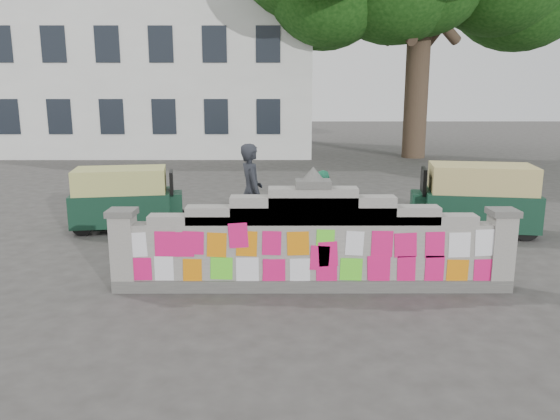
{
  "coord_description": "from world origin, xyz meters",
  "views": [
    {
      "loc": [
        -0.54,
        -8.41,
        3.16
      ],
      "look_at": [
        -0.52,
        1.0,
        1.1
      ],
      "focal_mm": 35.0,
      "sensor_mm": 36.0,
      "label": 1
    }
  ],
  "objects_px": {
    "cyclist_bike": "(252,223)",
    "pedestrian": "(321,208)",
    "cyclist_rider": "(251,204)",
    "rickshaw_left": "(125,198)",
    "rickshaw_right": "(476,198)"
  },
  "relations": [
    {
      "from": "cyclist_bike",
      "to": "pedestrian",
      "type": "height_order",
      "value": "pedestrian"
    },
    {
      "from": "cyclist_bike",
      "to": "pedestrian",
      "type": "relative_size",
      "value": 1.38
    },
    {
      "from": "cyclist_bike",
      "to": "cyclist_rider",
      "type": "relative_size",
      "value": 1.12
    },
    {
      "from": "cyclist_bike",
      "to": "cyclist_rider",
      "type": "height_order",
      "value": "cyclist_rider"
    },
    {
      "from": "pedestrian",
      "to": "rickshaw_left",
      "type": "bearing_deg",
      "value": -110.31
    },
    {
      "from": "cyclist_rider",
      "to": "rickshaw_left",
      "type": "relative_size",
      "value": 0.72
    },
    {
      "from": "cyclist_rider",
      "to": "pedestrian",
      "type": "height_order",
      "value": "cyclist_rider"
    },
    {
      "from": "pedestrian",
      "to": "cyclist_bike",
      "type": "bearing_deg",
      "value": -73.98
    },
    {
      "from": "rickshaw_left",
      "to": "cyclist_bike",
      "type": "bearing_deg",
      "value": -40.71
    },
    {
      "from": "cyclist_bike",
      "to": "cyclist_rider",
      "type": "bearing_deg",
      "value": -0.0
    },
    {
      "from": "cyclist_rider",
      "to": "pedestrian",
      "type": "xyz_separation_m",
      "value": [
        1.42,
        0.52,
        -0.18
      ]
    },
    {
      "from": "cyclist_rider",
      "to": "pedestrian",
      "type": "distance_m",
      "value": 1.52
    },
    {
      "from": "cyclist_rider",
      "to": "rickshaw_right",
      "type": "relative_size",
      "value": 0.66
    },
    {
      "from": "cyclist_rider",
      "to": "rickshaw_right",
      "type": "distance_m",
      "value": 5.2
    },
    {
      "from": "cyclist_bike",
      "to": "rickshaw_left",
      "type": "height_order",
      "value": "rickshaw_left"
    }
  ]
}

